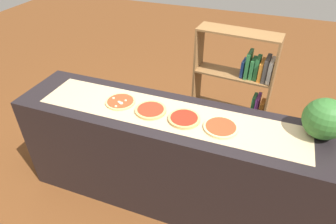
{
  "coord_description": "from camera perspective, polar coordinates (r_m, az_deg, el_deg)",
  "views": [
    {
      "loc": [
        0.64,
        -1.72,
        2.27
      ],
      "look_at": [
        0.0,
        0.0,
        0.96
      ],
      "focal_mm": 31.45,
      "sensor_mm": 36.0,
      "label": 1
    }
  ],
  "objects": [
    {
      "name": "bookshelf",
      "position": [
        3.13,
        13.79,
        2.79
      ],
      "size": [
        0.79,
        0.31,
        1.31
      ],
      "color": "brown",
      "rests_on": "ground_plane"
    },
    {
      "name": "counter",
      "position": [
        2.57,
        0.0,
        -8.93
      ],
      "size": [
        2.51,
        0.61,
        0.94
      ],
      "primitive_type": "cube",
      "color": "black",
      "rests_on": "ground_plane"
    },
    {
      "name": "watermelon",
      "position": [
        2.24,
        28.06,
        -1.19
      ],
      "size": [
        0.29,
        0.29,
        0.29
      ],
      "primitive_type": "sphere",
      "color": "#2D6628",
      "rests_on": "counter"
    },
    {
      "name": "pizza_plain_2",
      "position": [
        2.2,
        3.13,
        -1.29
      ],
      "size": [
        0.24,
        0.24,
        0.02
      ],
      "color": "tan",
      "rests_on": "parchment_paper"
    },
    {
      "name": "pizza_plain_1",
      "position": [
        2.29,
        -3.38,
        0.38
      ],
      "size": [
        0.25,
        0.25,
        0.02
      ],
      "color": "tan",
      "rests_on": "parchment_paper"
    },
    {
      "name": "ground_plane",
      "position": [
        2.92,
        0.0,
        -15.53
      ],
      "size": [
        12.0,
        12.0,
        0.0
      ],
      "primitive_type": "plane",
      "color": "brown"
    },
    {
      "name": "pizza_mushroom_0",
      "position": [
        2.42,
        -9.21,
        2.01
      ],
      "size": [
        0.24,
        0.24,
        0.02
      ],
      "color": "#DBB26B",
      "rests_on": "parchment_paper"
    },
    {
      "name": "pizza_plain_3",
      "position": [
        2.15,
        10.19,
        -2.94
      ],
      "size": [
        0.25,
        0.25,
        0.02
      ],
      "color": "#E5C17F",
      "rests_on": "parchment_paper"
    },
    {
      "name": "parchment_paper",
      "position": [
        2.26,
        0.0,
        -0.39
      ],
      "size": [
        2.09,
        0.41,
        0.0
      ],
      "primitive_type": "cube",
      "color": "tan",
      "rests_on": "counter"
    }
  ]
}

